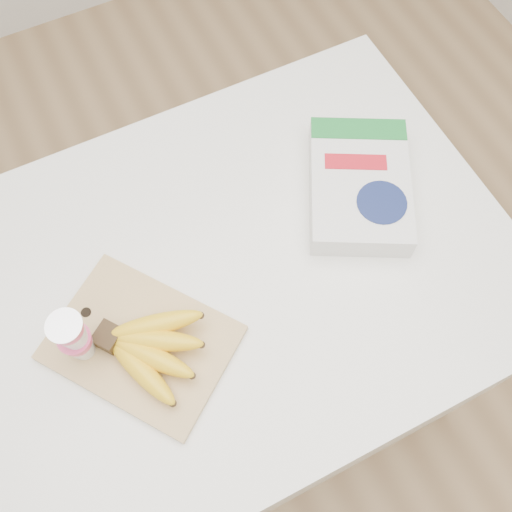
% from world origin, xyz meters
% --- Properties ---
extents(room, '(4.00, 4.00, 4.00)m').
position_xyz_m(room, '(0.00, 0.00, 1.35)').
color(room, tan).
rests_on(room, ground).
extents(table, '(1.29, 0.86, 0.97)m').
position_xyz_m(table, '(0.00, 0.00, 0.48)').
color(table, white).
rests_on(table, ground).
extents(cutting_board, '(0.39, 0.41, 0.02)m').
position_xyz_m(cutting_board, '(-0.15, -0.07, 0.98)').
color(cutting_board, tan).
rests_on(cutting_board, table).
extents(bananas, '(0.21, 0.21, 0.07)m').
position_xyz_m(bananas, '(-0.14, -0.10, 1.01)').
color(bananas, '#382816').
rests_on(bananas, cutting_board).
extents(yogurt_stack, '(0.07, 0.07, 0.15)m').
position_xyz_m(yogurt_stack, '(-0.25, -0.04, 1.06)').
color(yogurt_stack, white).
rests_on(yogurt_stack, cutting_board).
extents(cereal_box, '(0.32, 0.36, 0.07)m').
position_xyz_m(cereal_box, '(0.38, 0.04, 1.00)').
color(cereal_box, white).
rests_on(cereal_box, table).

